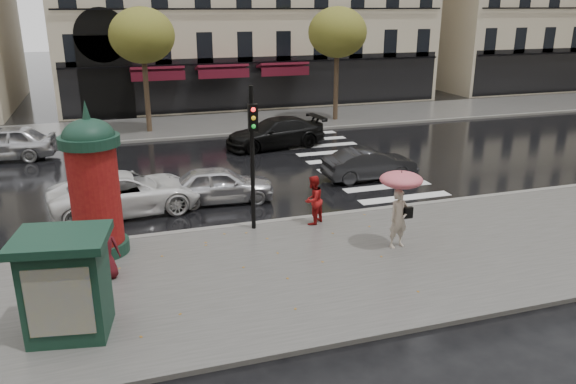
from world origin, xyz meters
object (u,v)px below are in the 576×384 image
object	(u,v)px
newsstand	(66,284)
car_white	(127,193)
man_burgundy	(104,250)
traffic_light	(253,145)
woman_umbrella	(400,197)
car_silver	(220,184)
car_far_silver	(3,143)
woman_red	(313,200)
morris_column	(94,182)
car_black	(275,133)
car_darkgrey	(370,164)

from	to	relation	value
newsstand	car_white	size ratio (longest dim) A/B	0.44
man_burgundy	traffic_light	bearing A→B (deg)	-153.37
woman_umbrella	car_white	world-z (taller)	woman_umbrella
traffic_light	car_silver	bearing A→B (deg)	97.86
car_far_silver	woman_red	bearing A→B (deg)	47.36
woman_umbrella	car_white	bearing A→B (deg)	142.14
traffic_light	car_white	bearing A→B (deg)	139.90
morris_column	car_black	distance (m)	13.55
morris_column	traffic_light	size ratio (longest dim) A/B	0.97
man_burgundy	car_black	xyz separation A→B (m)	(8.15, 12.33, -0.17)
car_darkgrey	car_white	bearing A→B (deg)	95.77
car_silver	car_darkgrey	size ratio (longest dim) A/B	1.01
car_white	car_black	distance (m)	10.35
morris_column	car_far_silver	distance (m)	12.91
car_silver	car_black	world-z (taller)	car_black
man_burgundy	newsstand	xyz separation A→B (m)	(-0.73, -2.40, 0.37)
woman_umbrella	morris_column	xyz separation A→B (m)	(-8.10, 2.22, 0.53)
woman_umbrella	car_black	size ratio (longest dim) A/B	0.46
woman_red	car_black	distance (m)	10.59
woman_red	newsstand	bearing A→B (deg)	-5.58
car_black	traffic_light	bearing A→B (deg)	-27.72
car_white	car_darkgrey	bearing A→B (deg)	-91.27
woman_red	traffic_light	size ratio (longest dim) A/B	0.36
car_darkgrey	car_black	xyz separation A→B (m)	(-2.11, 6.29, 0.10)
morris_column	traffic_light	world-z (taller)	traffic_light
man_burgundy	car_far_silver	xyz separation A→B (m)	(-4.26, 13.85, -0.12)
car_darkgrey	car_white	world-z (taller)	car_white
newsstand	car_white	world-z (taller)	newsstand
newsstand	car_far_silver	world-z (taller)	newsstand
woman_umbrella	car_far_silver	xyz separation A→B (m)	(-12.23, 14.37, -0.86)
woman_red	car_silver	distance (m)	4.02
woman_red	morris_column	world-z (taller)	morris_column
traffic_light	car_silver	xyz separation A→B (m)	(-0.44, 3.16, -2.14)
newsstand	car_darkgrey	bearing A→B (deg)	37.52
car_white	morris_column	bearing A→B (deg)	158.32
woman_umbrella	car_far_silver	size ratio (longest dim) A/B	0.50
woman_red	morris_column	size ratio (longest dim) A/B	0.37
car_darkgrey	car_black	bearing A→B (deg)	18.51
man_burgundy	car_far_silver	size ratio (longest dim) A/B	0.34
woman_red	car_darkgrey	world-z (taller)	woman_red
woman_red	car_silver	xyz separation A→B (m)	(-2.33, 3.27, -0.25)
car_white	car_far_silver	distance (m)	10.10
car_white	car_black	bearing A→B (deg)	-52.62
car_white	car_black	size ratio (longest dim) A/B	1.01
car_far_silver	man_burgundy	bearing A→B (deg)	23.02
woman_umbrella	woman_red	xyz separation A→B (m)	(-1.69, 2.44, -0.73)
car_silver	car_darkgrey	xyz separation A→B (m)	(6.30, 0.87, -0.03)
woman_umbrella	morris_column	distance (m)	8.41
woman_red	newsstand	size ratio (longest dim) A/B	0.70
man_burgundy	newsstand	distance (m)	2.54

